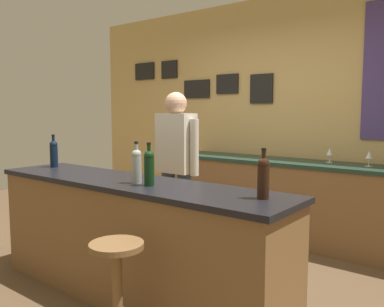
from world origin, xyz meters
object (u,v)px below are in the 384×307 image
(bar_stool, at_px, (117,279))
(wine_bottle_b, at_px, (137,165))
(wine_glass_b, at_px, (369,155))
(wine_bottle_a, at_px, (54,153))
(bartender, at_px, (176,164))
(wine_bottle_c, at_px, (149,167))
(wine_bottle_d, at_px, (263,176))
(wine_glass_a, at_px, (330,152))

(bar_stool, height_order, wine_bottle_b, wine_bottle_b)
(bar_stool, distance_m, wine_glass_b, 2.78)
(wine_bottle_a, bearing_deg, wine_bottle_b, -5.69)
(bartender, xyz_separation_m, wine_bottle_c, (0.51, -0.89, 0.12))
(wine_bottle_d, bearing_deg, wine_glass_a, 99.26)
(wine_bottle_c, relative_size, wine_glass_a, 1.97)
(wine_bottle_c, distance_m, wine_glass_b, 2.33)
(bar_stool, xyz_separation_m, wine_glass_b, (0.69, 2.64, 0.55))
(wine_bottle_d, relative_size, wine_glass_b, 1.97)
(bartender, bearing_deg, wine_bottle_a, -138.10)
(wine_bottle_b, distance_m, wine_bottle_c, 0.13)
(wine_bottle_b, bearing_deg, wine_glass_a, 74.05)
(bar_stool, xyz_separation_m, wine_bottle_a, (-1.57, 0.63, 0.60))
(wine_bottle_c, bearing_deg, wine_glass_b, 67.17)
(wine_bottle_a, distance_m, wine_glass_a, 2.78)
(bartender, xyz_separation_m, wine_bottle_a, (-0.85, -0.76, 0.12))
(wine_bottle_b, height_order, wine_glass_b, wine_bottle_b)
(wine_glass_a, height_order, wine_glass_b, same)
(wine_bottle_b, bearing_deg, bar_stool, -55.47)
(wine_bottle_c, bearing_deg, wine_bottle_a, 174.50)
(wine_bottle_d, bearing_deg, bar_stool, -135.39)
(wine_bottle_c, bearing_deg, wine_bottle_b, 176.23)
(bartender, height_order, bar_stool, bartender)
(wine_glass_b, bearing_deg, wine_bottle_a, -138.35)
(wine_bottle_b, bearing_deg, bartender, 113.13)
(bartender, bearing_deg, bar_stool, -62.43)
(wine_bottle_b, relative_size, wine_bottle_c, 1.00)
(bartender, relative_size, wine_glass_b, 10.45)
(wine_bottle_b, relative_size, wine_bottle_d, 1.00)
(wine_bottle_b, xyz_separation_m, wine_glass_a, (0.63, 2.20, -0.05))
(bar_stool, distance_m, wine_glass_a, 2.77)
(wine_bottle_a, bearing_deg, bar_stool, -21.75)
(bar_stool, bearing_deg, wine_glass_a, 84.10)
(bar_stool, height_order, wine_glass_a, wine_glass_a)
(wine_bottle_a, distance_m, wine_bottle_d, 2.19)
(wine_glass_a, bearing_deg, bar_stool, -95.90)
(wine_bottle_c, bearing_deg, wine_bottle_d, 7.82)
(wine_bottle_b, xyz_separation_m, wine_bottle_d, (0.97, 0.11, 0.00))
(wine_bottle_c, height_order, wine_bottle_d, same)
(wine_bottle_a, height_order, wine_glass_b, wine_bottle_a)
(bartender, distance_m, wine_bottle_c, 1.04)
(wine_bottle_a, bearing_deg, bartender, 41.90)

